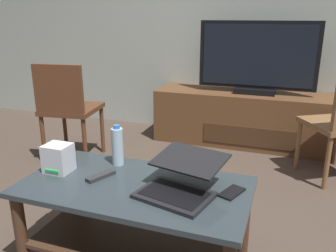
% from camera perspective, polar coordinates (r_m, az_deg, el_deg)
% --- Properties ---
extents(ground_plane, '(7.68, 7.68, 0.00)m').
position_cam_1_polar(ground_plane, '(2.06, -4.13, -19.72)').
color(ground_plane, '#4C3D33').
extents(coffee_table, '(1.12, 0.58, 0.46)m').
position_cam_1_polar(coffee_table, '(1.81, -5.34, -13.51)').
color(coffee_table, '#2D383D').
rests_on(coffee_table, ground).
extents(media_cabinet, '(1.93, 0.52, 0.52)m').
position_cam_1_polar(media_cabinet, '(3.58, 13.64, 1.18)').
color(media_cabinet, brown).
rests_on(media_cabinet, ground).
extents(television, '(1.10, 0.20, 0.68)m').
position_cam_1_polar(television, '(3.45, 14.31, 10.47)').
color(television, black).
rests_on(television, media_cabinet).
extents(side_chair, '(0.49, 0.49, 0.88)m').
position_cam_1_polar(side_chair, '(3.10, -16.07, 3.15)').
color(side_chair, '#59331E').
rests_on(side_chair, ground).
extents(laptop, '(0.41, 0.44, 0.16)m').
position_cam_1_polar(laptop, '(1.64, 2.08, -8.83)').
color(laptop, black).
rests_on(laptop, coffee_table).
extents(router_box, '(0.13, 0.12, 0.15)m').
position_cam_1_polar(router_box, '(1.93, -17.43, -5.01)').
color(router_box, silver).
rests_on(router_box, coffee_table).
extents(water_bottle_near, '(0.06, 0.06, 0.23)m').
position_cam_1_polar(water_bottle_near, '(1.93, -8.22, -3.27)').
color(water_bottle_near, silver).
rests_on(water_bottle_near, coffee_table).
extents(cell_phone, '(0.12, 0.16, 0.01)m').
position_cam_1_polar(cell_phone, '(1.68, 10.35, -10.58)').
color(cell_phone, black).
rests_on(cell_phone, coffee_table).
extents(tv_remote, '(0.10, 0.16, 0.02)m').
position_cam_1_polar(tv_remote, '(1.83, -10.89, -8.00)').
color(tv_remote, '#2D2D30').
rests_on(tv_remote, coffee_table).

